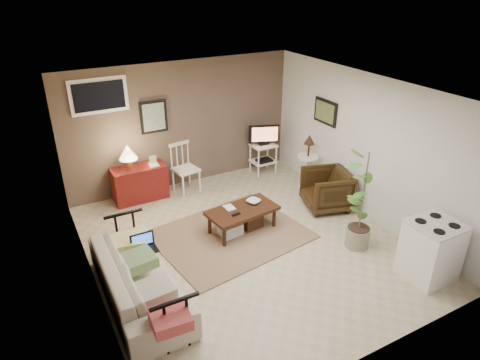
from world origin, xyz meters
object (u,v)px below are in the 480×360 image
coffee_table (242,218)px  potted_plant (363,198)px  sofa (138,272)px  side_table (308,155)px  stove (431,250)px  armchair (327,188)px  spindle_chair (185,169)px  tv_stand (264,148)px  red_console (139,180)px

coffee_table → potted_plant: size_ratio=0.75×
sofa → side_table: (3.79, 1.54, 0.26)m
coffee_table → stove: (1.70, -2.23, 0.19)m
armchair → stove: bearing=17.3°
spindle_chair → armchair: bearing=-43.0°
tv_stand → spindle_chair: bearing=-179.8°
spindle_chair → tv_stand: bearing=0.2°
red_console → armchair: 3.39m
red_console → armchair: bearing=-33.8°
spindle_chair → tv_stand: (1.74, 0.00, 0.10)m
coffee_table → tv_stand: tv_stand is taller
red_console → stove: (2.83, -4.08, 0.04)m
coffee_table → stove: size_ratio=1.39×
potted_plant → tv_stand: bearing=87.4°
red_console → sofa: bearing=-106.8°
stove → side_table: bearing=86.8°
coffee_table → red_console: red_console is taller
sofa → spindle_chair: spindle_chair is taller
potted_plant → stove: potted_plant is taller
spindle_chair → side_table: (2.12, -0.99, 0.23)m
tv_stand → side_table: (0.38, -1.00, 0.13)m
red_console → side_table: (3.00, -1.07, 0.29)m
red_console → stove: bearing=-55.2°
stove → spindle_chair: bearing=116.0°
spindle_chair → tv_stand: 1.74m
sofa → armchair: bearing=-78.6°
tv_stand → armchair: bearing=-83.6°
armchair → sofa: bearing=-61.6°
stove → potted_plant: bearing=109.0°
tv_stand → armchair: tv_stand is taller
side_table → potted_plant: 2.07m
red_console → stove: size_ratio=1.30×
sofa → tv_stand: (3.41, 2.54, 0.13)m
coffee_table → sofa: bearing=-158.3°
spindle_chair → potted_plant: size_ratio=0.60×
sofa → stove: stove is taller
sofa → armchair: sofa is taller
sofa → tv_stand: tv_stand is taller
side_table → spindle_chair: bearing=154.9°
red_console → spindle_chair: red_console is taller
coffee_table → armchair: armchair is taller
spindle_chair → coffee_table: bearing=-81.9°
armchair → stove: (0.01, -2.19, 0.04)m
tv_stand → stove: size_ratio=1.21×
side_table → stove: side_table is taller
side_table → armchair: size_ratio=1.40×
side_table → armchair: (-0.18, -0.81, -0.29)m
red_console → coffee_table: bearing=-58.5°
sofa → potted_plant: 3.33m
red_console → armchair: (2.82, -1.89, 0.00)m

